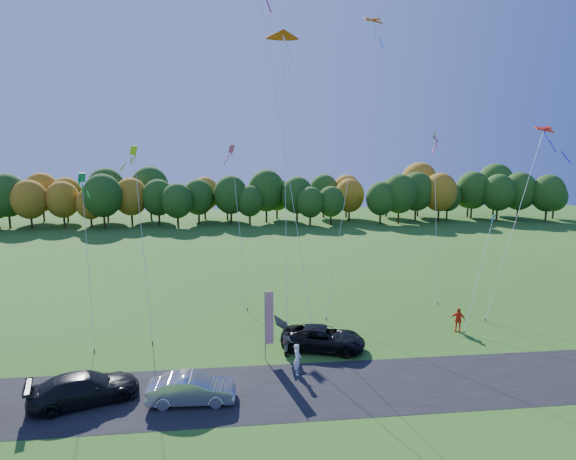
{
  "coord_description": "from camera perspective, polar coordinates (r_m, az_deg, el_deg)",
  "views": [
    {
      "loc": [
        -3.51,
        -26.09,
        12.36
      ],
      "look_at": [
        0.0,
        6.0,
        7.0
      ],
      "focal_mm": 28.0,
      "sensor_mm": 36.0,
      "label": 1
    }
  ],
  "objects": [
    {
      "name": "kite_diamond_green",
      "position": [
        32.27,
        -24.1,
        -3.42
      ],
      "size": [
        1.78,
        4.33,
        11.52
      ],
      "color": "#4C3F33",
      "rests_on": "ground"
    },
    {
      "name": "kite_diamond_yellow",
      "position": [
        33.45,
        -18.02,
        -1.11
      ],
      "size": [
        2.55,
        7.03,
        13.43
      ],
      "color": "#4C3F33",
      "rests_on": "ground"
    },
    {
      "name": "feather_flag",
      "position": [
        27.68,
        -2.51,
        -11.01
      ],
      "size": [
        0.56,
        0.25,
        4.4
      ],
      "color": "#999999",
      "rests_on": "ground"
    },
    {
      "name": "silver_sedan",
      "position": [
        24.53,
        -12.13,
        -19.12
      ],
      "size": [
        4.43,
        1.66,
        1.44
      ],
      "primitive_type": "imported",
      "rotation": [
        0.0,
        0.0,
        1.54
      ],
      "color": "#B1B1B6",
      "rests_on": "ground"
    },
    {
      "name": "dark_truck_a",
      "position": [
        26.15,
        -24.44,
        -17.8
      ],
      "size": [
        5.67,
        3.75,
        1.52
      ],
      "primitive_type": "imported",
      "rotation": [
        0.0,
        0.0,
        1.91
      ],
      "color": "black",
      "rests_on": "ground"
    },
    {
      "name": "kite_delta_blue",
      "position": [
        34.96,
        -0.71,
        11.84
      ],
      "size": [
        4.7,
        9.85,
        28.29
      ],
      "color": "#4C3F33",
      "rests_on": "ground"
    },
    {
      "name": "person_east",
      "position": [
        34.63,
        20.78,
        -10.6
      ],
      "size": [
        1.08,
        0.9,
        1.72
      ],
      "primitive_type": "imported",
      "rotation": [
        0.0,
        0.0,
        -0.57
      ],
      "color": "red",
      "rests_on": "ground"
    },
    {
      "name": "black_suv",
      "position": [
        29.82,
        4.48,
        -13.52
      ],
      "size": [
        5.86,
        3.9,
        1.49
      ],
      "primitive_type": "imported",
      "rotation": [
        0.0,
        0.0,
        1.28
      ],
      "color": "black",
      "rests_on": "ground"
    },
    {
      "name": "asphalt_strip",
      "position": [
        25.55,
        2.59,
        -19.5
      ],
      "size": [
        90.0,
        6.0,
        0.01
      ],
      "primitive_type": "cube",
      "color": "black",
      "rests_on": "ground"
    },
    {
      "name": "kite_diamond_blue_low",
      "position": [
        36.1,
        23.12,
        -4.95
      ],
      "size": [
        4.47,
        4.55,
        8.15
      ],
      "color": "#4C3F33",
      "rests_on": "ground"
    },
    {
      "name": "ground",
      "position": [
        29.08,
        1.34,
        -15.73
      ],
      "size": [
        160.0,
        160.0,
        0.0
      ],
      "primitive_type": "plane",
      "color": "#275817"
    },
    {
      "name": "person_tailgate_b",
      "position": [
        28.93,
        -0.02,
        -13.92
      ],
      "size": [
        0.69,
        0.88,
        1.8
      ],
      "primitive_type": "imported",
      "rotation": [
        0.0,
        0.0,
        1.59
      ],
      "color": "gray",
      "rests_on": "ground"
    },
    {
      "name": "person_tailgate_a",
      "position": [
        26.64,
        1.19,
        -16.07
      ],
      "size": [
        0.52,
        0.71,
        1.79
      ],
      "primitive_type": "imported",
      "rotation": [
        0.0,
        0.0,
        1.41
      ],
      "color": "white",
      "rests_on": "ground"
    },
    {
      "name": "kite_diamond_pink",
      "position": [
        39.3,
        -6.28,
        1.02
      ],
      "size": [
        1.78,
        8.59,
        13.71
      ],
      "color": "#4C3F33",
      "rests_on": "ground"
    },
    {
      "name": "kite_diamond_white",
      "position": [
        41.38,
        18.27,
        1.96
      ],
      "size": [
        1.92,
        5.89,
        14.93
      ],
      "color": "#4C3F33",
      "rests_on": "ground"
    },
    {
      "name": "kite_delta_red",
      "position": [
        32.79,
        -0.38,
        9.53
      ],
      "size": [
        2.68,
        9.89,
        23.13
      ],
      "color": "#4C3F33",
      "rests_on": "ground"
    },
    {
      "name": "kite_parafoil_orange",
      "position": [
        39.34,
        8.18,
        9.72
      ],
      "size": [
        8.32,
        12.45,
        25.66
      ],
      "color": "#4C3F33",
      "rests_on": "ground"
    },
    {
      "name": "kite_parafoil_rainbow",
      "position": [
        40.74,
        27.06,
        1.45
      ],
      "size": [
        9.41,
        6.79,
        15.2
      ],
      "color": "#4C3F33",
      "rests_on": "ground"
    },
    {
      "name": "tree_line",
      "position": [
        82.1,
        -3.72,
        0.75
      ],
      "size": [
        116.0,
        12.0,
        10.0
      ],
      "primitive_type": null,
      "color": "#1E4711",
      "rests_on": "ground"
    }
  ]
}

